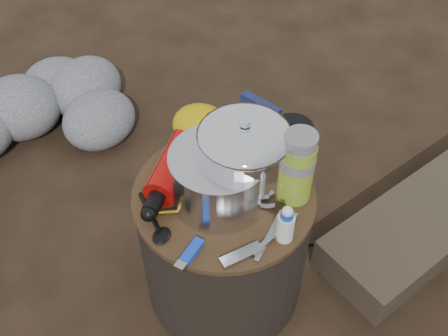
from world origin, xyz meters
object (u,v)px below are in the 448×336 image
at_px(stump, 224,242).
at_px(thermos, 298,167).
at_px(travel_mug, 291,148).
at_px(camping_pot, 244,158).
at_px(fuel_bottle, 176,160).

distance_m(stump, thermos, 0.33).
bearing_deg(stump, travel_mug, 52.54).
height_order(camping_pot, fuel_bottle, camping_pot).
relative_size(camping_pot, fuel_bottle, 0.66).
distance_m(stump, camping_pot, 0.30).
distance_m(stump, fuel_bottle, 0.27).
relative_size(fuel_bottle, thermos, 1.64).
bearing_deg(thermos, camping_pot, -165.24).
relative_size(stump, thermos, 2.29).
bearing_deg(camping_pot, travel_mug, 55.43).
distance_m(camping_pot, thermos, 0.12).
bearing_deg(stump, thermos, 22.93).
xyz_separation_m(stump, fuel_bottle, (-0.13, 0.02, 0.23)).
height_order(stump, thermos, thermos).
bearing_deg(stump, camping_pot, 44.36).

